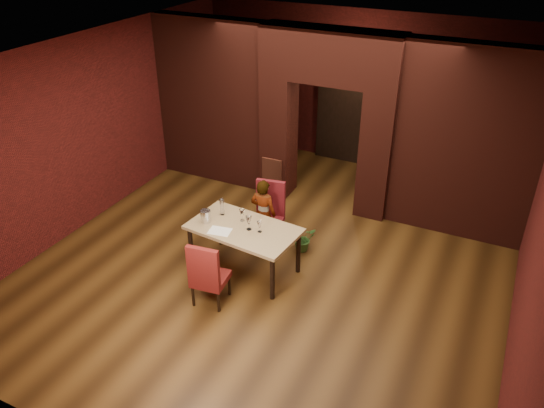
{
  "coord_description": "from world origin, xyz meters",
  "views": [
    {
      "loc": [
        2.97,
        -6.39,
        4.97
      ],
      "look_at": [
        -0.12,
        0.0,
        0.92
      ],
      "focal_mm": 35.0,
      "sensor_mm": 36.0,
      "label": 1
    }
  ],
  "objects_px": {
    "chair_near": "(210,271)",
    "person_seated": "(263,213)",
    "chair_far": "(267,215)",
    "wine_bucket": "(206,216)",
    "potted_plant": "(303,238)",
    "wine_glass_a": "(242,215)",
    "wine_glass_b": "(249,223)",
    "dining_table": "(244,249)",
    "water_bottle": "(222,206)",
    "wine_glass_c": "(260,226)"
  },
  "relations": [
    {
      "from": "chair_near",
      "to": "person_seated",
      "type": "height_order",
      "value": "person_seated"
    },
    {
      "from": "chair_far",
      "to": "wine_bucket",
      "type": "xyz_separation_m",
      "value": [
        -0.58,
        -0.93,
        0.33
      ]
    },
    {
      "from": "chair_far",
      "to": "potted_plant",
      "type": "relative_size",
      "value": 2.42
    },
    {
      "from": "chair_near",
      "to": "potted_plant",
      "type": "xyz_separation_m",
      "value": [
        0.67,
        1.74,
        -0.29
      ]
    },
    {
      "from": "person_seated",
      "to": "wine_glass_a",
      "type": "distance_m",
      "value": 0.64
    },
    {
      "from": "wine_glass_b",
      "to": "chair_near",
      "type": "bearing_deg",
      "value": -101.44
    },
    {
      "from": "chair_near",
      "to": "dining_table",
      "type": "bearing_deg",
      "value": -101.96
    },
    {
      "from": "water_bottle",
      "to": "dining_table",
      "type": "bearing_deg",
      "value": -21.49
    },
    {
      "from": "wine_bucket",
      "to": "chair_far",
      "type": "bearing_deg",
      "value": 58.13
    },
    {
      "from": "person_seated",
      "to": "water_bottle",
      "type": "bearing_deg",
      "value": 51.48
    },
    {
      "from": "potted_plant",
      "to": "wine_bucket",
      "type": "bearing_deg",
      "value": -140.37
    },
    {
      "from": "dining_table",
      "to": "water_bottle",
      "type": "bearing_deg",
      "value": 164.27
    },
    {
      "from": "wine_glass_c",
      "to": "wine_bucket",
      "type": "height_order",
      "value": "wine_bucket"
    },
    {
      "from": "dining_table",
      "to": "wine_glass_c",
      "type": "distance_m",
      "value": 0.54
    },
    {
      "from": "chair_near",
      "to": "wine_glass_b",
      "type": "bearing_deg",
      "value": -108.46
    },
    {
      "from": "chair_far",
      "to": "water_bottle",
      "type": "relative_size",
      "value": 3.74
    },
    {
      "from": "dining_table",
      "to": "wine_glass_b",
      "type": "height_order",
      "value": "wine_glass_b"
    },
    {
      "from": "chair_near",
      "to": "wine_glass_b",
      "type": "height_order",
      "value": "chair_near"
    },
    {
      "from": "dining_table",
      "to": "potted_plant",
      "type": "distance_m",
      "value": 1.08
    },
    {
      "from": "dining_table",
      "to": "wine_bucket",
      "type": "relative_size",
      "value": 8.51
    },
    {
      "from": "water_bottle",
      "to": "person_seated",
      "type": "bearing_deg",
      "value": 52.0
    },
    {
      "from": "wine_glass_c",
      "to": "water_bottle",
      "type": "bearing_deg",
      "value": 165.71
    },
    {
      "from": "chair_near",
      "to": "person_seated",
      "type": "distance_m",
      "value": 1.6
    },
    {
      "from": "wine_glass_a",
      "to": "wine_glass_c",
      "type": "height_order",
      "value": "wine_glass_a"
    },
    {
      "from": "potted_plant",
      "to": "dining_table",
      "type": "bearing_deg",
      "value": -124.19
    },
    {
      "from": "water_bottle",
      "to": "wine_glass_a",
      "type": "bearing_deg",
      "value": -4.0
    },
    {
      "from": "chair_near",
      "to": "wine_bucket",
      "type": "distance_m",
      "value": 0.98
    },
    {
      "from": "person_seated",
      "to": "dining_table",
      "type": "bearing_deg",
      "value": 93.07
    },
    {
      "from": "person_seated",
      "to": "potted_plant",
      "type": "xyz_separation_m",
      "value": [
        0.65,
        0.14,
        -0.38
      ]
    },
    {
      "from": "dining_table",
      "to": "wine_glass_c",
      "type": "bearing_deg",
      "value": 5.36
    },
    {
      "from": "person_seated",
      "to": "wine_glass_c",
      "type": "height_order",
      "value": "person_seated"
    },
    {
      "from": "person_seated",
      "to": "water_bottle",
      "type": "distance_m",
      "value": 0.77
    },
    {
      "from": "water_bottle",
      "to": "potted_plant",
      "type": "height_order",
      "value": "water_bottle"
    },
    {
      "from": "wine_glass_a",
      "to": "wine_glass_b",
      "type": "xyz_separation_m",
      "value": [
        0.21,
        -0.18,
        0.01
      ]
    },
    {
      "from": "person_seated",
      "to": "wine_glass_a",
      "type": "relative_size",
      "value": 5.97
    },
    {
      "from": "water_bottle",
      "to": "chair_far",
      "type": "bearing_deg",
      "value": 53.87
    },
    {
      "from": "chair_near",
      "to": "water_bottle",
      "type": "bearing_deg",
      "value": -75.84
    },
    {
      "from": "chair_far",
      "to": "wine_glass_b",
      "type": "relative_size",
      "value": 4.69
    },
    {
      "from": "wine_glass_a",
      "to": "wine_glass_c",
      "type": "xyz_separation_m",
      "value": [
        0.38,
        -0.16,
        -0.01
      ]
    },
    {
      "from": "wine_glass_c",
      "to": "dining_table",
      "type": "bearing_deg",
      "value": 179.6
    },
    {
      "from": "chair_near",
      "to": "potted_plant",
      "type": "relative_size",
      "value": 2.32
    },
    {
      "from": "chair_near",
      "to": "wine_glass_c",
      "type": "bearing_deg",
      "value": -118.9
    },
    {
      "from": "wine_glass_c",
      "to": "person_seated",
      "type": "bearing_deg",
      "value": 113.0
    },
    {
      "from": "chair_near",
      "to": "wine_glass_b",
      "type": "xyz_separation_m",
      "value": [
        0.17,
        0.84,
        0.37
      ]
    },
    {
      "from": "wine_glass_a",
      "to": "wine_glass_b",
      "type": "distance_m",
      "value": 0.27
    },
    {
      "from": "wine_bucket",
      "to": "potted_plant",
      "type": "height_order",
      "value": "wine_bucket"
    },
    {
      "from": "dining_table",
      "to": "chair_near",
      "type": "height_order",
      "value": "chair_near"
    },
    {
      "from": "wine_glass_c",
      "to": "chair_near",
      "type": "bearing_deg",
      "value": -111.88
    },
    {
      "from": "chair_near",
      "to": "person_seated",
      "type": "relative_size",
      "value": 0.85
    },
    {
      "from": "dining_table",
      "to": "chair_near",
      "type": "xyz_separation_m",
      "value": [
        -0.07,
        -0.86,
        0.13
      ]
    }
  ]
}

